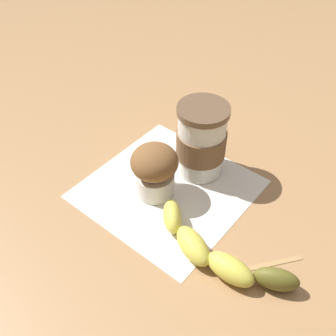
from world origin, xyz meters
TOP-DOWN VIEW (x-y plane):
  - ground_plane at (0.00, 0.00)m, footprint 3.00×3.00m
  - paper_napkin at (0.00, 0.00)m, footprint 0.31×0.31m
  - coffee_cup at (-0.06, 0.03)m, footprint 0.08×0.08m
  - muffin at (0.01, -0.02)m, footprint 0.07×0.07m
  - banana at (0.10, 0.11)m, footprint 0.11×0.22m
  - wooden_stirrer at (0.08, 0.18)m, footprint 0.07×0.09m

SIDE VIEW (x-z plane):
  - ground_plane at x=0.00m, z-range 0.00..0.00m
  - paper_napkin at x=0.00m, z-range 0.00..0.00m
  - wooden_stirrer at x=0.08m, z-range 0.00..0.00m
  - banana at x=0.10m, z-range 0.00..0.04m
  - muffin at x=0.01m, z-range 0.01..0.10m
  - coffee_cup at x=-0.06m, z-range 0.00..0.13m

